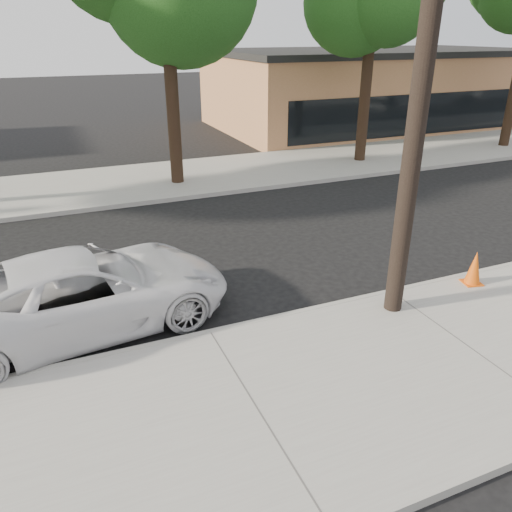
# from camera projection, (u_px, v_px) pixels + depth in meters

# --- Properties ---
(ground) EXTENTS (120.00, 120.00, 0.00)m
(ground) POSITION_uv_depth(u_px,v_px,m) (180.00, 288.00, 10.93)
(ground) COLOR black
(ground) RESTS_ON ground
(near_sidewalk) EXTENTS (90.00, 4.40, 0.15)m
(near_sidewalk) POSITION_uv_depth(u_px,v_px,m) (257.00, 411.00, 7.29)
(near_sidewalk) COLOR gray
(near_sidewalk) RESTS_ON ground
(far_sidewalk) EXTENTS (90.00, 5.00, 0.15)m
(far_sidewalk) POSITION_uv_depth(u_px,v_px,m) (119.00, 184.00, 18.04)
(far_sidewalk) COLOR gray
(far_sidewalk) RESTS_ON ground
(curb_near) EXTENTS (90.00, 0.12, 0.16)m
(curb_near) POSITION_uv_depth(u_px,v_px,m) (210.00, 334.00, 9.14)
(curb_near) COLOR #9E9B93
(curb_near) RESTS_ON ground
(building_main) EXTENTS (18.00, 10.00, 4.00)m
(building_main) POSITION_uv_depth(u_px,v_px,m) (373.00, 89.00, 29.20)
(building_main) COLOR #A76D45
(building_main) RESTS_ON ground
(utility_pole) EXTENTS (1.40, 0.34, 9.00)m
(utility_pole) POSITION_uv_depth(u_px,v_px,m) (424.00, 62.00, 8.00)
(utility_pole) COLOR black
(utility_pole) RESTS_ON near_sidewalk
(police_cruiser) EXTENTS (5.66, 3.14, 1.50)m
(police_cruiser) POSITION_uv_depth(u_px,v_px,m) (85.00, 291.00, 9.24)
(police_cruiser) COLOR silver
(police_cruiser) RESTS_ON ground
(traffic_cone) EXTENTS (0.46, 0.46, 0.75)m
(traffic_cone) POSITION_uv_depth(u_px,v_px,m) (474.00, 268.00, 10.69)
(traffic_cone) COLOR #DE540B
(traffic_cone) RESTS_ON near_sidewalk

